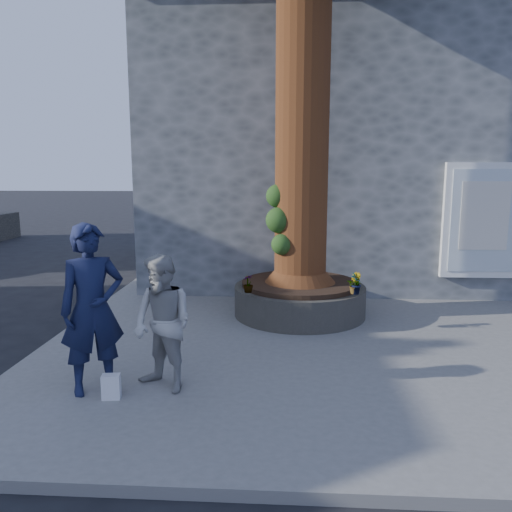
{
  "coord_description": "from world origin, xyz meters",
  "views": [
    {
      "loc": [
        0.54,
        -6.6,
        2.64
      ],
      "look_at": [
        0.05,
        1.51,
        1.25
      ],
      "focal_mm": 35.0,
      "sensor_mm": 36.0,
      "label": 1
    }
  ],
  "objects": [
    {
      "name": "ground",
      "position": [
        0.0,
        0.0,
        0.0
      ],
      "size": [
        120.0,
        120.0,
        0.0
      ],
      "primitive_type": "plane",
      "color": "black",
      "rests_on": "ground"
    },
    {
      "name": "pavement",
      "position": [
        1.5,
        1.0,
        0.06
      ],
      "size": [
        9.0,
        8.0,
        0.12
      ],
      "primitive_type": "cube",
      "color": "slate",
      "rests_on": "ground"
    },
    {
      "name": "yellow_line",
      "position": [
        -3.05,
        1.0,
        0.0
      ],
      "size": [
        0.1,
        30.0,
        0.01
      ],
      "primitive_type": "cube",
      "color": "yellow",
      "rests_on": "ground"
    },
    {
      "name": "stone_shop",
      "position": [
        2.5,
        7.2,
        3.16
      ],
      "size": [
        10.3,
        8.3,
        6.3
      ],
      "color": "#505456",
      "rests_on": "ground"
    },
    {
      "name": "planter",
      "position": [
        0.8,
        2.0,
        0.41
      ],
      "size": [
        2.3,
        2.3,
        0.6
      ],
      "color": "black",
      "rests_on": "pavement"
    },
    {
      "name": "man",
      "position": [
        -1.63,
        -1.27,
        1.1
      ],
      "size": [
        0.85,
        0.77,
        1.96
      ],
      "primitive_type": "imported",
      "rotation": [
        0.0,
        0.0,
        0.54
      ],
      "color": "#151A3A",
      "rests_on": "pavement"
    },
    {
      "name": "woman",
      "position": [
        -0.85,
        -1.19,
        0.92
      ],
      "size": [
        0.97,
        0.92,
        1.59
      ],
      "primitive_type": "imported",
      "rotation": [
        0.0,
        0.0,
        -0.56
      ],
      "color": "#A7A5A0",
      "rests_on": "pavement"
    },
    {
      "name": "shopping_bag",
      "position": [
        -1.39,
        -1.47,
        0.26
      ],
      "size": [
        0.22,
        0.15,
        0.28
      ],
      "primitive_type": "cube",
      "rotation": [
        0.0,
        0.0,
        0.15
      ],
      "color": "white",
      "rests_on": "pavement"
    },
    {
      "name": "plant_a",
      "position": [
        1.65,
        1.15,
        0.89
      ],
      "size": [
        0.21,
        0.21,
        0.34
      ],
      "primitive_type": "imported",
      "rotation": [
        0.0,
        0.0,
        0.86
      ],
      "color": "gray",
      "rests_on": "planter"
    },
    {
      "name": "plant_b",
      "position": [
        1.65,
        1.15,
        0.89
      ],
      "size": [
        0.23,
        0.23,
        0.34
      ],
      "primitive_type": "imported",
      "rotation": [
        0.0,
        0.0,
        1.88
      ],
      "color": "gray",
      "rests_on": "planter"
    },
    {
      "name": "plant_c",
      "position": [
        -0.05,
        1.15,
        0.86
      ],
      "size": [
        0.23,
        0.23,
        0.29
      ],
      "primitive_type": "imported",
      "rotation": [
        0.0,
        0.0,
        3.88
      ],
      "color": "gray",
      "rests_on": "planter"
    },
    {
      "name": "plant_d",
      "position": [
        1.65,
        1.15,
        0.86
      ],
      "size": [
        0.33,
        0.32,
        0.27
      ],
      "primitive_type": "imported",
      "rotation": [
        0.0,
        0.0,
        5.65
      ],
      "color": "gray",
      "rests_on": "planter"
    }
  ]
}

